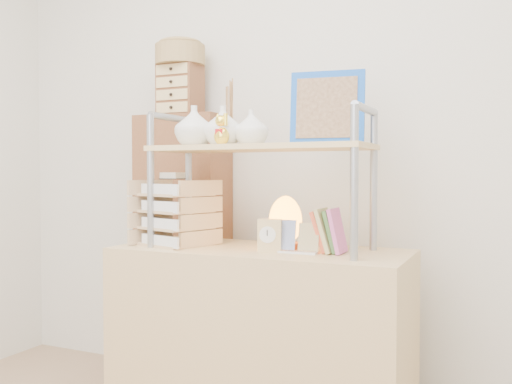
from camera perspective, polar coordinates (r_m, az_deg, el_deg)
desk at (r=2.42m, az=0.41°, el=-14.54°), size 1.20×0.50×0.75m
cabinet at (r=2.95m, az=-7.30°, el=-5.57°), size 0.45×0.24×1.35m
hutch at (r=2.35m, az=-0.88°, el=5.19°), size 0.90×0.34×0.72m
letter_tray at (r=2.46m, az=-8.27°, el=-2.42°), size 0.32×0.31×0.31m
salt_lamp at (r=2.32m, az=2.97°, el=-3.01°), size 0.14×0.13×0.22m
desk_clock at (r=2.23m, az=1.36°, el=-4.37°), size 0.10×0.06×0.13m
postcard_stand at (r=2.22m, az=4.03°, el=-5.17°), size 0.18×0.05×0.13m
drawer_chest at (r=2.94m, az=-7.61°, el=10.06°), size 0.20×0.16×0.25m
woven_basket at (r=2.97m, az=-7.60°, el=13.40°), size 0.25×0.25×0.10m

